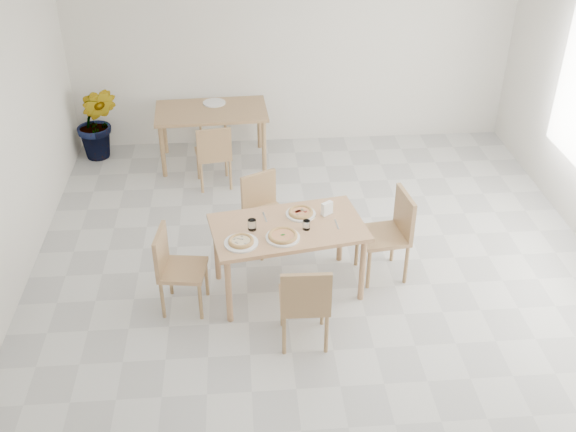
{
  "coord_description": "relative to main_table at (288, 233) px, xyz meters",
  "views": [
    {
      "loc": [
        -0.76,
        -5.31,
        4.26
      ],
      "look_at": [
        -0.34,
        0.06,
        0.86
      ],
      "focal_mm": 42.0,
      "sensor_mm": 36.0,
      "label": 1
    }
  ],
  "objects": [
    {
      "name": "pizza_margherita",
      "position": [
        -0.06,
        -0.2,
        0.12
      ],
      "size": [
        0.32,
        0.32,
        0.03
      ],
      "rotation": [
        0.0,
        0.0,
        -0.17
      ],
      "color": "#EBC66E",
      "rests_on": "plate_margherita"
    },
    {
      "name": "second_table",
      "position": [
        -0.78,
        2.84,
        0.0
      ],
      "size": [
        1.48,
        0.89,
        0.75
      ],
      "rotation": [
        0.0,
        0.0,
        0.05
      ],
      "color": "tan",
      "rests_on": "ground"
    },
    {
      "name": "potted_plant",
      "position": [
        -2.31,
        3.08,
        -0.15
      ],
      "size": [
        0.61,
        0.51,
        1.03
      ],
      "primitive_type": "imported",
      "rotation": [
        0.0,
        0.0,
        -0.11
      ],
      "color": "#2F6E21",
      "rests_on": "ground"
    },
    {
      "name": "chair_north",
      "position": [
        -0.2,
        0.81,
        -0.18
      ],
      "size": [
        0.56,
        0.56,
        0.84
      ],
      "rotation": [
        0.0,
        0.0,
        0.47
      ],
      "color": "tan",
      "rests_on": "ground"
    },
    {
      "name": "chair_west",
      "position": [
        -1.09,
        -0.18,
        -0.17
      ],
      "size": [
        0.47,
        0.47,
        0.85
      ],
      "rotation": [
        0.0,
        0.0,
        1.44
      ],
      "color": "tan",
      "rests_on": "ground"
    },
    {
      "name": "plate_pepperoni",
      "position": [
        0.14,
        0.19,
        0.1
      ],
      "size": [
        0.29,
        0.29,
        0.02
      ],
      "primitive_type": "cylinder",
      "color": "white",
      "rests_on": "main_table"
    },
    {
      "name": "plate_empty",
      "position": [
        -0.74,
        3.05,
        0.1
      ],
      "size": [
        0.3,
        0.3,
        0.02
      ],
      "primitive_type": "cylinder",
      "color": "white",
      "rests_on": "second_table"
    },
    {
      "name": "chair_back_s",
      "position": [
        -0.75,
        2.13,
        -0.17
      ],
      "size": [
        0.48,
        0.48,
        0.85
      ],
      "rotation": [
        0.0,
        0.0,
        3.29
      ],
      "color": "tan",
      "rests_on": "ground"
    },
    {
      "name": "napkin_holder",
      "position": [
        0.4,
        0.17,
        0.15
      ],
      "size": [
        0.14,
        0.12,
        0.14
      ],
      "rotation": [
        0.0,
        0.0,
        0.58
      ],
      "color": "silver",
      "rests_on": "main_table"
    },
    {
      "name": "pizza_mushroom",
      "position": [
        -0.45,
        -0.26,
        0.12
      ],
      "size": [
        0.25,
        0.25,
        0.03
      ],
      "rotation": [
        0.0,
        0.0,
        -0.05
      ],
      "color": "#EBC66E",
      "rests_on": "plate_mushroom"
    },
    {
      "name": "plate_margherita",
      "position": [
        -0.06,
        -0.2,
        0.1
      ],
      "size": [
        0.32,
        0.32,
        0.02
      ],
      "primitive_type": "cylinder",
      "color": "white",
      "rests_on": "main_table"
    },
    {
      "name": "plate_mushroom",
      "position": [
        -0.45,
        -0.26,
        0.1
      ],
      "size": [
        0.31,
        0.31,
        0.02
      ],
      "primitive_type": "cylinder",
      "color": "white",
      "rests_on": "main_table"
    },
    {
      "name": "pizza_pepperoni",
      "position": [
        0.14,
        0.19,
        0.12
      ],
      "size": [
        0.29,
        0.29,
        0.03
      ],
      "rotation": [
        0.0,
        0.0,
        -0.2
      ],
      "color": "#EBC66E",
      "rests_on": "plate_pepperoni"
    },
    {
      "name": "tumbler_b",
      "position": [
        -0.34,
        -0.03,
        0.14
      ],
      "size": [
        0.08,
        0.08,
        0.11
      ],
      "primitive_type": "cylinder",
      "color": "white",
      "rests_on": "main_table"
    },
    {
      "name": "tumbler_a",
      "position": [
        0.17,
        -0.07,
        0.13
      ],
      "size": [
        0.07,
        0.07,
        0.09
      ],
      "primitive_type": "cylinder",
      "color": "white",
      "rests_on": "main_table"
    },
    {
      "name": "fork_a",
      "position": [
        -0.21,
        0.17,
        0.09
      ],
      "size": [
        0.04,
        0.18,
        0.01
      ],
      "primitive_type": "cube",
      "rotation": [
        0.0,
        0.0,
        0.15
      ],
      "color": "silver",
      "rests_on": "main_table"
    },
    {
      "name": "chair_south",
      "position": [
        0.08,
        -0.83,
        -0.15
      ],
      "size": [
        0.45,
        0.45,
        0.88
      ],
      "rotation": [
        0.0,
        0.0,
        3.11
      ],
      "color": "tan",
      "rests_on": "ground"
    },
    {
      "name": "chair_back_n",
      "position": [
        -0.84,
        3.66,
        -0.18
      ],
      "size": [
        0.48,
        0.48,
        0.83
      ],
      "rotation": [
        0.0,
        0.0,
        0.18
      ],
      "color": "tan",
      "rests_on": "ground"
    },
    {
      "name": "main_table",
      "position": [
        0.0,
        0.0,
        0.0
      ],
      "size": [
        1.57,
        1.06,
        0.75
      ],
      "rotation": [
        0.0,
        0.0,
        0.17
      ],
      "color": "tan",
      "rests_on": "ground"
    },
    {
      "name": "fork_b",
      "position": [
        0.47,
        -0.01,
        0.09
      ],
      "size": [
        0.03,
        0.18,
        0.01
      ],
      "primitive_type": "cube",
      "rotation": [
        0.0,
        0.0,
        0.07
      ],
      "color": "silver",
      "rests_on": "main_table"
    },
    {
      "name": "chair_east",
      "position": [
        1.06,
        0.18,
        -0.12
      ],
      "size": [
        0.52,
        0.52,
        0.93
      ],
      "rotation": [
        0.0,
        0.0,
        -1.44
      ],
      "color": "tan",
      "rests_on": "ground"
    }
  ]
}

